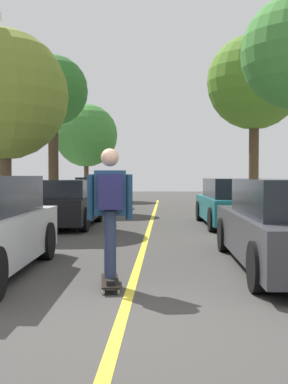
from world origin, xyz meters
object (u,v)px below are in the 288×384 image
Objects in this scene: street_tree_left_near at (53,92)px; street_tree_right_near at (254,83)px; street_tree_left_far at (86,136)px; skateboarder at (110,206)px; parked_car_left_near at (64,204)px; parked_car_right_near at (236,203)px; skateboard at (110,281)px; street_tree_left_nearest at (3,96)px; parked_car_left_far at (98,194)px.

street_tree_left_near is 0.86× the size of street_tree_right_near.
street_tree_right_near is at bearing 6.47° from street_tree_left_near.
street_tree_left_far reaches higher than skateboarder.
skateboarder is (2.20, -7.47, 0.42)m from parked_car_left_near.
parked_car_right_near is 8.27m from skateboarder.
street_tree_right_near is 4.35× the size of skateboarder.
parked_car_right_near is at bearing 70.64° from skateboarder.
street_tree_left_near is at bearing -90.00° from street_tree_left_far.
skateboard is at bearing -73.76° from street_tree_left_near.
parked_car_right_near is at bearing 70.53° from skateboard.
street_tree_left_nearest is 0.87× the size of street_tree_left_near.
parked_car_left_near is 7.77m from skateboard.
street_tree_left_near is 8.32m from street_tree_left_far.
street_tree_left_nearest is 6.21m from street_tree_left_near.
street_tree_right_near is (6.70, 0.17, 4.75)m from parked_car_left_far.
street_tree_left_nearest is at bearing -140.15° from street_tree_right_near.
skateboarder reaches higher than parked_car_left_near.
skateboard is (-2.74, -7.76, -0.59)m from parked_car_right_near.
parked_car_left_near reaches higher than skateboard.
street_tree_left_nearest reaches higher than parked_car_left_far.
parked_car_right_near is at bearing 2.36° from street_tree_left_nearest.
parked_car_left_far reaches higher than skateboard.
street_tree_left_nearest is 14.35m from street_tree_left_far.
parked_car_left_far is 2.75× the size of skateboarder.
street_tree_left_near is 8.53m from street_tree_right_near.
street_tree_left_near is at bearing 90.00° from street_tree_left_nearest.
parked_car_left_far is 14.59m from skateboarder.
street_tree_left_far is 22.50m from skateboard.
skateboard is at bearing -107.19° from street_tree_right_near.
street_tree_left_far is at bearing 96.96° from parked_car_left_near.
street_tree_left_far is 6.43× the size of skateboard.
skateboard is at bearing -81.31° from parked_car_left_far.
skateboard is at bearing -109.47° from parked_car_right_near.
street_tree_left_nearest reaches higher than skateboarder.
parked_car_left_far is at bearing 98.69° from skateboard.
skateboard is 0.51× the size of skateboarder.
parked_car_left_near is at bearing 106.45° from skateboarder.
parked_car_left_far is at bearing 75.68° from street_tree_left_nearest.
street_tree_left_nearest is at bearing -90.00° from street_tree_left_far.
street_tree_left_near is 7.32× the size of skateboard.
street_tree_right_near is (8.46, 7.06, 1.67)m from street_tree_left_nearest.
street_tree_left_far reaches higher than parked_car_right_near.
skateboarder is at bearing -81.31° from parked_car_left_far.
parked_car_left_near is 4.78× the size of skateboard.
parked_car_left_far is at bearing 126.75° from parked_car_right_near.
street_tree_left_near is at bearing 139.00° from parked_car_right_near.
street_tree_left_far reaches higher than skateboard.
street_tree_left_near is 1.14× the size of street_tree_left_far.
street_tree_right_near is at bearing 75.49° from parked_car_right_near.
street_tree_right_near is (1.76, 6.78, 4.75)m from parked_car_right_near.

